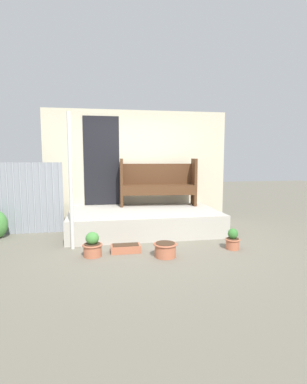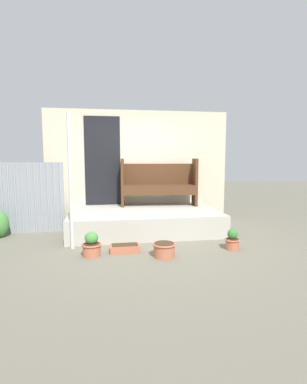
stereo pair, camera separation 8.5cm
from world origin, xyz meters
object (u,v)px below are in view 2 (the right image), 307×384
(support_post, at_px, (70,182))
(planter_box_rect, at_px, (125,248))
(flower_pot_right, at_px, (232,240))
(flower_pot_middle, at_px, (164,249))
(flower_pot_left, at_px, (92,246))
(bench, at_px, (159,181))

(support_post, bearing_deg, planter_box_rect, -21.92)
(flower_pot_right, height_order, planter_box_rect, flower_pot_right)
(support_post, bearing_deg, flower_pot_middle, -25.08)
(flower_pot_right, bearing_deg, support_post, 169.18)
(support_post, height_order, planter_box_rect, support_post)
(flower_pot_left, height_order, flower_pot_right, flower_pot_left)
(flower_pot_middle, height_order, planter_box_rect, flower_pot_middle)
(bench, bearing_deg, flower_pot_left, -120.52)
(flower_pot_left, relative_size, planter_box_rect, 0.81)
(bench, bearing_deg, planter_box_rect, -110.58)
(bench, relative_size, flower_pot_right, 4.88)
(support_post, height_order, bench, support_post)
(flower_pot_middle, distance_m, flower_pot_right, 1.21)
(flower_pot_left, xyz_separation_m, planter_box_rect, (0.53, 0.11, -0.10))
(support_post, relative_size, flower_pot_left, 5.88)
(bench, xyz_separation_m, flower_pot_left, (-1.44, -2.01, -0.82))
(support_post, xyz_separation_m, planter_box_rect, (0.86, -0.35, -1.07))
(flower_pot_middle, bearing_deg, bench, 81.58)
(flower_pot_left, xyz_separation_m, flower_pot_right, (2.31, -0.05, -0.01))
(flower_pot_left, xyz_separation_m, flower_pot_middle, (1.11, -0.22, -0.05))
(flower_pot_right, relative_size, planter_box_rect, 0.74)
(flower_pot_middle, height_order, flower_pot_right, flower_pot_right)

